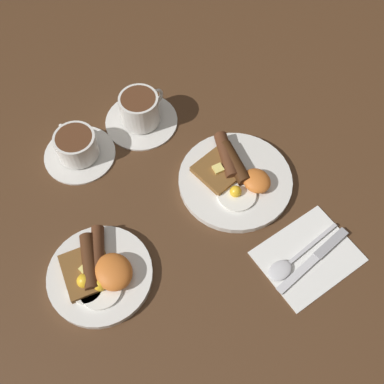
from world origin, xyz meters
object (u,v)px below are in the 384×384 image
at_px(breakfast_plate_far, 100,273).
at_px(teacup_far, 77,147).
at_px(teacup_near, 141,112).
at_px(knife, 317,256).
at_px(breakfast_plate_near, 235,177).
at_px(spoon, 287,265).

distance_m(breakfast_plate_far, teacup_far, 0.29).
distance_m(teacup_near, knife, 0.49).
distance_m(teacup_near, teacup_far, 0.16).
height_order(teacup_far, knife, teacup_far).
xyz_separation_m(breakfast_plate_near, teacup_near, (0.25, 0.06, 0.02)).
xyz_separation_m(breakfast_plate_near, knife, (-0.23, -0.01, -0.01)).
height_order(breakfast_plate_near, teacup_far, teacup_far).
xyz_separation_m(breakfast_plate_near, teacup_far, (0.26, 0.22, 0.01)).
xyz_separation_m(teacup_far, knife, (-0.49, -0.23, -0.02)).
relative_size(breakfast_plate_far, knife, 1.04).
relative_size(breakfast_plate_far, teacup_far, 1.27).
bearing_deg(teacup_near, breakfast_plate_near, -166.15).
bearing_deg(spoon, knife, 157.64).
distance_m(knife, spoon, 0.06).
xyz_separation_m(breakfast_plate_near, breakfast_plate_far, (-0.00, 0.34, 0.00)).
bearing_deg(breakfast_plate_far, teacup_far, -23.23).
bearing_deg(breakfast_plate_far, breakfast_plate_near, -89.28).
height_order(teacup_near, spoon, teacup_near).
height_order(teacup_far, spoon, teacup_far).
bearing_deg(teacup_near, spoon, -178.24).
xyz_separation_m(knife, spoon, (0.02, 0.06, 0.00)).
bearing_deg(breakfast_plate_near, spoon, 166.91).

